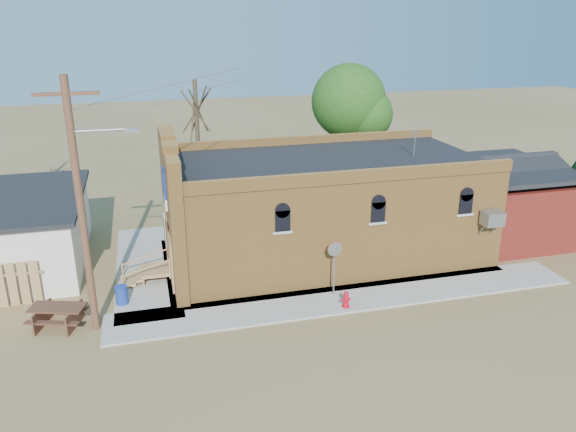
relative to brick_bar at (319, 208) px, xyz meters
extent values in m
plane|color=brown|center=(-1.64, -5.49, -2.34)|extent=(120.00, 120.00, 0.00)
cube|color=#9E9991|center=(-0.14, -4.59, -2.30)|extent=(19.00, 2.20, 0.08)
cube|color=#9E9991|center=(-7.94, 0.51, -2.30)|extent=(2.60, 10.00, 0.08)
cube|color=#B07835|center=(0.36, 0.01, -0.09)|extent=(14.00, 7.00, 4.50)
cube|color=black|center=(0.36, 0.01, 2.21)|extent=(13.80, 6.80, 0.12)
cube|color=#B07835|center=(-6.64, 0.01, 0.56)|extent=(0.50, 7.40, 5.80)
cube|color=navy|center=(-6.94, -1.19, 1.66)|extent=(0.08, 1.10, 1.56)
cube|color=gray|center=(6.46, -3.94, 0.26)|extent=(0.85, 0.65, 0.60)
cube|color=#5A210F|center=(9.86, 0.01, -0.74)|extent=(5.00, 6.00, 3.20)
cylinder|color=#482C1D|center=(-9.84, -4.29, 2.16)|extent=(0.26, 0.26, 9.00)
cube|color=#482C1D|center=(-9.84, -4.29, 6.06)|extent=(2.00, 0.12, 0.12)
cylinder|color=gray|center=(-8.94, -4.29, 4.86)|extent=(1.80, 0.08, 0.08)
cube|color=gray|center=(-7.94, -4.29, 4.81)|extent=(0.45, 0.22, 0.14)
cylinder|color=#4A3C2A|center=(-4.64, 7.51, 1.41)|extent=(0.24, 0.24, 7.50)
cylinder|color=#4A3C2A|center=(4.36, 8.01, 0.81)|extent=(0.28, 0.28, 6.30)
sphere|color=#1E4112|center=(4.36, 8.01, 3.61)|extent=(4.40, 4.40, 4.40)
cylinder|color=red|center=(-0.58, -5.29, -2.23)|extent=(0.38, 0.38, 0.06)
cylinder|color=red|center=(-0.58, -5.29, -1.95)|extent=(0.26, 0.26, 0.50)
sphere|color=red|center=(-0.58, -5.29, -1.69)|extent=(0.20, 0.20, 0.20)
cylinder|color=red|center=(-0.58, -5.42, -1.95)|extent=(0.12, 0.13, 0.09)
cylinder|color=red|center=(-0.71, -5.29, -1.95)|extent=(0.13, 0.12, 0.09)
cylinder|color=red|center=(-0.45, -5.29, -1.95)|extent=(0.13, 0.12, 0.09)
cylinder|color=gray|center=(-0.71, -4.19, -1.21)|extent=(0.07, 0.07, 2.10)
cylinder|color=gray|center=(-0.71, -4.21, -0.26)|extent=(0.63, 0.07, 0.63)
cylinder|color=red|center=(-0.71, -4.17, -0.26)|extent=(0.63, 0.07, 0.63)
cylinder|color=navy|center=(-8.94, -2.77, -1.89)|extent=(0.52, 0.52, 0.74)
cube|color=#4E2D1F|center=(-11.76, -3.61, -1.96)|extent=(0.52, 1.45, 0.75)
cube|color=#4E2D1F|center=(-10.53, -4.01, -1.96)|extent=(0.52, 1.45, 0.75)
cube|color=#4E2D1F|center=(-11.14, -3.81, -1.56)|extent=(2.11, 1.41, 0.06)
cube|color=#4E2D1F|center=(-11.32, -4.37, -1.89)|extent=(1.93, 0.85, 0.05)
cube|color=#4E2D1F|center=(-10.96, -3.25, -1.89)|extent=(1.93, 0.85, 0.05)
camera|label=1|loc=(-7.70, -23.31, 8.37)|focal=35.00mm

